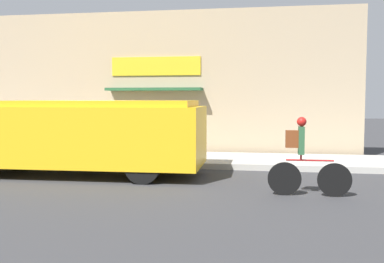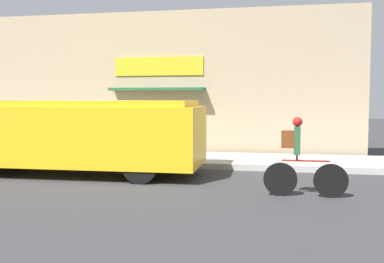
{
  "view_description": "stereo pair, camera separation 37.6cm",
  "coord_description": "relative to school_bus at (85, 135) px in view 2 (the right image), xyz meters",
  "views": [
    {
      "loc": [
        5.15,
        -12.59,
        2.03
      ],
      "look_at": [
        3.07,
        -0.2,
        1.1
      ],
      "focal_mm": 42.0,
      "sensor_mm": 36.0,
      "label": 1
    },
    {
      "loc": [
        5.52,
        -12.52,
        2.03
      ],
      "look_at": [
        3.07,
        -0.2,
        1.1
      ],
      "focal_mm": 42.0,
      "sensor_mm": 36.0,
      "label": 2
    }
  ],
  "objects": [
    {
      "name": "cyclist",
      "position": [
        5.47,
        -1.63,
        -0.28
      ],
      "size": [
        1.71,
        0.2,
        1.65
      ],
      "rotation": [
        0.0,
        0.0,
        0.02
      ],
      "color": "black",
      "rests_on": "ground_plane"
    },
    {
      "name": "storefront",
      "position": [
        -0.42,
        4.54,
        1.5
      ],
      "size": [
        16.68,
        0.8,
        5.11
      ],
      "color": "tan",
      "rests_on": "ground_plane"
    },
    {
      "name": "trash_bin",
      "position": [
        -2.29,
        3.42,
        -0.45
      ],
      "size": [
        0.53,
        0.53,
        0.86
      ],
      "color": "#2D5138",
      "rests_on": "sidewalk"
    },
    {
      "name": "sidewalk",
      "position": [
        -0.44,
        2.87,
        -0.97
      ],
      "size": [
        28.0,
        2.8,
        0.17
      ],
      "color": "#ADAAA3",
      "rests_on": "ground_plane"
    },
    {
      "name": "ground_plane",
      "position": [
        -0.44,
        1.47,
        -1.05
      ],
      "size": [
        70.0,
        70.0,
        0.0
      ],
      "primitive_type": "plane",
      "color": "#38383A"
    },
    {
      "name": "school_bus",
      "position": [
        0.0,
        0.0,
        0.0
      ],
      "size": [
        6.89,
        2.73,
        1.97
      ],
      "rotation": [
        0.0,
        0.0,
        0.02
      ],
      "color": "yellow",
      "rests_on": "ground_plane"
    }
  ]
}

